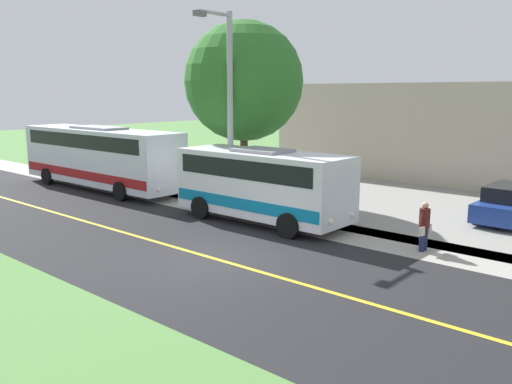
# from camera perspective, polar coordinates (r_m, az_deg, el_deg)

# --- Properties ---
(ground_plane) EXTENTS (120.00, 120.00, 0.00)m
(ground_plane) POSITION_cam_1_polar(r_m,az_deg,el_deg) (16.22, -4.43, -7.21)
(ground_plane) COLOR #548442
(road_surface) EXTENTS (8.00, 100.00, 0.01)m
(road_surface) POSITION_cam_1_polar(r_m,az_deg,el_deg) (16.22, -4.43, -7.20)
(road_surface) COLOR black
(road_surface) RESTS_ON ground
(sidewalk) EXTENTS (2.40, 100.00, 0.01)m
(sidewalk) POSITION_cam_1_polar(r_m,az_deg,el_deg) (20.06, 6.21, -3.73)
(sidewalk) COLOR #9E9991
(sidewalk) RESTS_ON ground
(parking_lot_surface) EXTENTS (14.00, 36.00, 0.01)m
(parking_lot_surface) POSITION_cam_1_polar(r_m,az_deg,el_deg) (25.05, 21.43, -1.51)
(parking_lot_surface) COLOR gray
(parking_lot_surface) RESTS_ON ground
(road_centre_line) EXTENTS (0.16, 100.00, 0.00)m
(road_centre_line) POSITION_cam_1_polar(r_m,az_deg,el_deg) (16.22, -4.43, -7.18)
(road_centre_line) COLOR gold
(road_centre_line) RESTS_ON ground
(shuttle_bus_front) EXTENTS (2.68, 7.22, 2.86)m
(shuttle_bus_front) POSITION_cam_1_polar(r_m,az_deg,el_deg) (20.36, 0.71, 1.08)
(shuttle_bus_front) COLOR white
(shuttle_bus_front) RESTS_ON ground
(transit_bus_rear) EXTENTS (2.62, 11.11, 3.24)m
(transit_bus_rear) POSITION_cam_1_polar(r_m,az_deg,el_deg) (28.64, -16.46, 3.85)
(transit_bus_rear) COLOR silver
(transit_bus_rear) RESTS_ON ground
(pedestrian_with_bags) EXTENTS (0.72, 0.34, 1.58)m
(pedestrian_with_bags) POSITION_cam_1_polar(r_m,az_deg,el_deg) (17.60, 17.67, -3.42)
(pedestrian_with_bags) COLOR #1E2347
(pedestrian_with_bags) RESTS_ON ground
(street_light_pole) EXTENTS (1.97, 0.24, 8.12)m
(street_light_pole) POSITION_cam_1_polar(r_m,az_deg,el_deg) (21.79, -3.03, 9.35)
(street_light_pole) COLOR #9E9EA3
(street_light_pole) RESTS_ON ground
(parked_car_near) EXTENTS (4.42, 2.07, 1.45)m
(parked_car_near) POSITION_cam_1_polar(r_m,az_deg,el_deg) (22.94, 25.83, -1.16)
(parked_car_near) COLOR navy
(parked_car_near) RESTS_ON ground
(tree_curbside) EXTENTS (5.44, 5.44, 8.18)m
(tree_curbside) POSITION_cam_1_polar(r_m,az_deg,el_deg) (24.60, -1.32, 11.81)
(tree_curbside) COLOR brown
(tree_curbside) RESTS_ON ground
(commercial_building) EXTENTS (10.00, 18.77, 5.48)m
(commercial_building) POSITION_cam_1_polar(r_m,az_deg,el_deg) (34.52, 20.25, 6.34)
(commercial_building) COLOR #B7A893
(commercial_building) RESTS_ON ground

